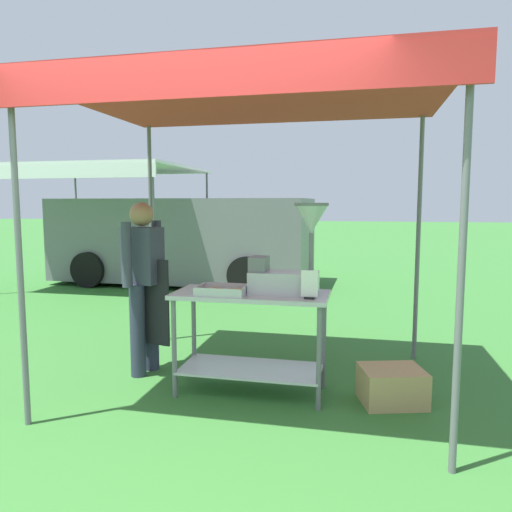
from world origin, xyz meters
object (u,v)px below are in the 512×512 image
object	(u,v)px
vendor	(144,278)
neighbour_tent	(105,171)
stall_canopy	(253,103)
donut_fryer	(291,259)
menu_sign	(309,287)
supply_crate	(392,386)
donut_cart	(251,322)
van_grey	(183,239)
donut_tray	(223,292)

from	to	relation	value
vendor	neighbour_tent	size ratio (longest dim) A/B	0.48
stall_canopy	donut_fryer	size ratio (longest dim) A/B	4.17
menu_sign	supply_crate	xyz separation A→B (m)	(0.65, 0.19, -0.81)
donut_cart	vendor	world-z (taller)	vendor
donut_cart	van_grey	distance (m)	5.85
donut_cart	menu_sign	distance (m)	0.63
donut_cart	supply_crate	xyz separation A→B (m)	(1.16, 0.03, -0.47)
donut_tray	menu_sign	world-z (taller)	menu_sign
donut_fryer	supply_crate	size ratio (longest dim) A/B	1.29
van_grey	menu_sign	bearing A→B (deg)	-59.91
stall_canopy	donut_cart	world-z (taller)	stall_canopy
donut_cart	stall_canopy	bearing A→B (deg)	90.00
neighbour_tent	supply_crate	bearing A→B (deg)	-41.84
menu_sign	neighbour_tent	size ratio (longest dim) A/B	0.07
donut_fryer	van_grey	size ratio (longest dim) A/B	0.15
stall_canopy	donut_fryer	bearing A→B (deg)	-12.28
menu_sign	neighbour_tent	xyz separation A→B (m)	(-4.42, 4.73, 1.26)
vendor	donut_tray	bearing A→B (deg)	-23.05
supply_crate	van_grey	size ratio (longest dim) A/B	0.11
stall_canopy	menu_sign	world-z (taller)	stall_canopy
donut_tray	menu_sign	size ratio (longest dim) A/B	1.78
van_grey	stall_canopy	bearing A→B (deg)	-62.96
donut_fryer	supply_crate	world-z (taller)	donut_fryer
donut_fryer	neighbour_tent	xyz separation A→B (m)	(-4.25, 4.54, 1.07)
donut_tray	supply_crate	bearing A→B (deg)	6.29
neighbour_tent	donut_fryer	bearing A→B (deg)	-46.91
donut_tray	vendor	bearing A→B (deg)	156.95
stall_canopy	neighbour_tent	xyz separation A→B (m)	(-3.91, 4.47, -0.20)
supply_crate	menu_sign	bearing A→B (deg)	-163.98
stall_canopy	donut_fryer	distance (m)	1.32
donut_tray	donut_fryer	size ratio (longest dim) A/B	0.54
supply_crate	vendor	bearing A→B (deg)	174.35
vendor	donut_cart	bearing A→B (deg)	-12.87
donut_cart	vendor	distance (m)	1.15
donut_cart	menu_sign	bearing A→B (deg)	-17.75
donut_tray	vendor	xyz separation A→B (m)	(-0.87, 0.37, 0.02)
donut_cart	van_grey	size ratio (longest dim) A/B	0.25
donut_tray	donut_fryer	xyz separation A→B (m)	(0.54, 0.15, 0.26)
donut_tray	vendor	world-z (taller)	vendor
neighbour_tent	donut_tray	bearing A→B (deg)	-51.69
menu_sign	stall_canopy	bearing A→B (deg)	152.77
donut_tray	donut_fryer	world-z (taller)	donut_fryer
donut_cart	donut_fryer	distance (m)	0.63
menu_sign	supply_crate	size ratio (longest dim) A/B	0.39
menu_sign	supply_crate	distance (m)	1.06
stall_canopy	menu_sign	distance (m)	1.57
menu_sign	vendor	xyz separation A→B (m)	(-1.59, 0.41, -0.05)
vendor	van_grey	bearing A→B (deg)	107.14
stall_canopy	supply_crate	bearing A→B (deg)	-3.57
supply_crate	van_grey	world-z (taller)	van_grey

